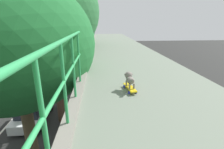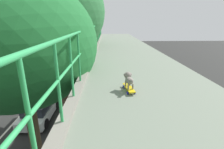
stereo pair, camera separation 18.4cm
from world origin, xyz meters
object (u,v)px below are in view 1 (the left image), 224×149
car_white_fifth (33,112)px  toy_skateboard (130,88)px  city_bus (32,63)px  small_dog (130,78)px

car_white_fifth → toy_skateboard: size_ratio=7.22×
city_bus → toy_skateboard: bearing=-62.6°
small_dog → toy_skateboard: bearing=-78.3°
city_bus → toy_skateboard: (9.16, -17.70, 3.59)m
city_bus → toy_skateboard: 20.25m
city_bus → small_dog: size_ratio=28.37×
car_white_fifth → toy_skateboard: (5.48, -7.46, 4.82)m
car_white_fifth → small_dog: (5.47, -7.43, 5.03)m
car_white_fifth → toy_skateboard: 10.44m
car_white_fifth → city_bus: 10.95m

